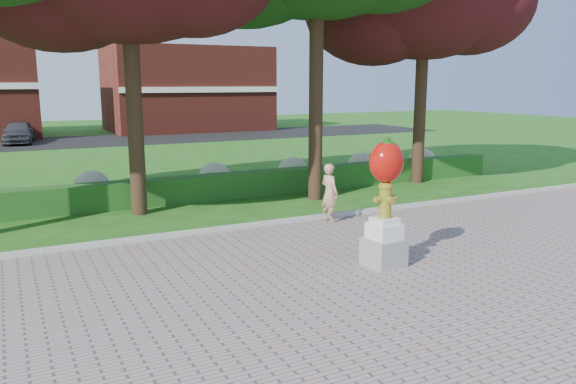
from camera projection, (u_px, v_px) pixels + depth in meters
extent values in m
plane|color=#1E5515|center=(300.00, 262.00, 11.74)|extent=(100.00, 100.00, 0.00)
cube|color=gray|center=(428.00, 338.00, 8.24)|extent=(40.00, 14.00, 0.04)
cube|color=#ADADA5|center=(244.00, 227.00, 14.35)|extent=(40.00, 0.18, 0.15)
cube|color=#164D19|center=(196.00, 188.00, 17.79)|extent=(24.00, 0.70, 0.80)
ellipsoid|color=#AAAE84|center=(92.00, 187.00, 17.30)|extent=(1.10, 1.10, 0.99)
ellipsoid|color=#AAAE84|center=(215.00, 177.00, 19.08)|extent=(1.10, 1.10, 0.99)
ellipsoid|color=#AAAE84|center=(293.00, 171.00, 20.41)|extent=(1.10, 1.10, 0.99)
ellipsoid|color=#AAAE84|center=(362.00, 165.00, 21.75)|extent=(1.10, 1.10, 0.99)
ellipsoid|color=#AAAE84|center=(422.00, 160.00, 23.08)|extent=(1.10, 1.10, 0.99)
cube|color=black|center=(96.00, 141.00, 36.24)|extent=(50.00, 8.00, 0.02)
cube|color=maroon|center=(187.00, 89.00, 44.43)|extent=(12.00, 8.00, 6.40)
cylinder|color=black|center=(134.00, 105.00, 15.51)|extent=(0.44, 0.44, 6.16)
cylinder|color=black|center=(316.00, 85.00, 17.41)|extent=(0.44, 0.44, 7.28)
cylinder|color=black|center=(420.00, 104.00, 20.64)|extent=(0.44, 0.44, 5.88)
ellipsoid|color=black|center=(374.00, 9.00, 20.03)|extent=(5.04, 5.04, 4.03)
ellipsoid|color=black|center=(469.00, 3.00, 20.06)|extent=(4.62, 4.62, 3.70)
cube|color=gray|center=(384.00, 252.00, 11.39)|extent=(0.75, 0.75, 0.57)
cube|color=silver|center=(384.00, 231.00, 11.30)|extent=(0.61, 0.61, 0.32)
cube|color=silver|center=(385.00, 220.00, 11.26)|extent=(0.48, 0.48, 0.11)
cylinder|color=olive|center=(385.00, 202.00, 11.19)|extent=(0.25, 0.25, 0.64)
ellipsoid|color=olive|center=(386.00, 186.00, 11.13)|extent=(0.30, 0.30, 0.21)
cylinder|color=olive|center=(378.00, 199.00, 11.10)|extent=(0.14, 0.13, 0.13)
cylinder|color=olive|center=(393.00, 198.00, 11.26)|extent=(0.14, 0.13, 0.13)
cylinder|color=olive|center=(391.00, 200.00, 11.03)|extent=(0.14, 0.14, 0.14)
cylinder|color=olive|center=(386.00, 182.00, 11.11)|extent=(0.09, 0.09, 0.06)
ellipsoid|color=#B11009|center=(387.00, 162.00, 11.03)|extent=(0.71, 0.64, 0.83)
ellipsoid|color=#B11009|center=(378.00, 164.00, 10.95)|extent=(0.35, 0.35, 0.53)
ellipsoid|color=#B11009|center=(395.00, 162.00, 11.13)|extent=(0.35, 0.35, 0.53)
cylinder|color=#165313|center=(387.00, 141.00, 10.96)|extent=(0.11, 0.11, 0.14)
ellipsoid|color=#165313|center=(387.00, 143.00, 10.96)|extent=(0.27, 0.27, 0.09)
imported|color=tan|center=(329.00, 193.00, 14.87)|extent=(0.47, 0.63, 1.57)
imported|color=#42444A|center=(19.00, 132.00, 34.46)|extent=(2.14, 4.29, 1.40)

